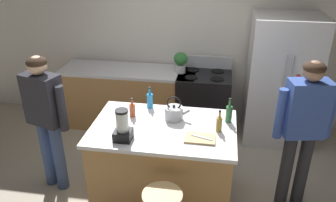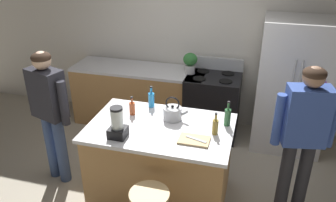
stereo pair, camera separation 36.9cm
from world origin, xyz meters
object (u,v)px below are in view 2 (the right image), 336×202
object	(u,v)px
stove_range	(212,105)
refrigerator	(292,86)
cutting_board	(194,140)
blender_appliance	(117,125)
person_by_sink_right	(303,131)
bottle_olive_oil	(228,117)
bottle_soda	(151,99)
person_by_island_left	(49,106)
tea_kettle	(173,113)
kitchen_island	(161,162)
bottle_cooking_sauce	(132,108)
chef_knife	(196,139)
potted_plant	(190,62)
bottle_vinegar	(215,126)

from	to	relation	value
stove_range	refrigerator	bearing A→B (deg)	-1.36
cutting_board	blender_appliance	bearing A→B (deg)	-170.78
person_by_sink_right	bottle_olive_oil	world-z (taller)	person_by_sink_right
blender_appliance	bottle_olive_oil	distance (m)	1.13
bottle_olive_oil	cutting_board	size ratio (longest dim) A/B	0.92
bottle_olive_oil	bottle_soda	world-z (taller)	bottle_olive_oil
refrigerator	bottle_olive_oil	xyz separation A→B (m)	(-0.71, -1.29, 0.12)
person_by_island_left	blender_appliance	size ratio (longest dim) A/B	5.02
stove_range	tea_kettle	bearing A→B (deg)	-100.48
kitchen_island	bottle_cooking_sauce	distance (m)	0.67
blender_appliance	bottle_soda	bearing A→B (deg)	80.53
bottle_olive_oil	refrigerator	bearing A→B (deg)	61.15
blender_appliance	bottle_cooking_sauce	distance (m)	0.48
tea_kettle	refrigerator	bearing A→B (deg)	45.63
person_by_island_left	chef_knife	bearing A→B (deg)	-5.56
person_by_sink_right	bottle_soda	world-z (taller)	person_by_sink_right
potted_plant	blender_appliance	size ratio (longest dim) A/B	0.93
person_by_sink_right	potted_plant	xyz separation A→B (m)	(-1.42, 1.44, 0.07)
refrigerator	person_by_sink_right	distance (m)	1.40
bottle_cooking_sauce	cutting_board	distance (m)	0.85
kitchen_island	refrigerator	xyz separation A→B (m)	(1.38, 1.50, 0.44)
bottle_vinegar	chef_knife	bearing A→B (deg)	-129.47
bottle_soda	tea_kettle	bearing A→B (deg)	-35.81
bottle_cooking_sauce	cutting_board	xyz separation A→B (m)	(0.77, -0.35, -0.07)
refrigerator	potted_plant	distance (m)	1.41
refrigerator	blender_appliance	world-z (taller)	refrigerator
person_by_sink_right	bottle_olive_oil	distance (m)	0.74
cutting_board	stove_range	bearing A→B (deg)	92.04
stove_range	bottle_olive_oil	size ratio (longest dim) A/B	3.98
bottle_olive_oil	cutting_board	world-z (taller)	bottle_olive_oil
person_by_sink_right	bottle_vinegar	world-z (taller)	person_by_sink_right
tea_kettle	chef_knife	size ratio (longest dim) A/B	1.25
bottle_vinegar	chef_knife	xyz separation A→B (m)	(-0.15, -0.19, -0.06)
potted_plant	blender_appliance	bearing A→B (deg)	-99.98
bottle_soda	chef_knife	bearing A→B (deg)	-42.45
bottle_soda	cutting_board	size ratio (longest dim) A/B	0.85
kitchen_island	bottle_olive_oil	size ratio (longest dim) A/B	5.45
bottle_vinegar	person_by_sink_right	bearing A→B (deg)	7.07
bottle_vinegar	cutting_board	world-z (taller)	bottle_vinegar
bottle_vinegar	bottle_olive_oil	bearing A→B (deg)	64.68
person_by_island_left	bottle_olive_oil	bearing A→B (deg)	6.55
person_by_island_left	bottle_vinegar	bearing A→B (deg)	0.64
person_by_sink_right	tea_kettle	distance (m)	1.32
bottle_olive_oil	bottle_soda	distance (m)	0.91
potted_plant	blender_appliance	xyz separation A→B (m)	(-0.33, -1.85, -0.04)
kitchen_island	bottle_olive_oil	bearing A→B (deg)	17.28
person_by_island_left	potted_plant	xyz separation A→B (m)	(1.27, 1.57, 0.11)
bottle_vinegar	cutting_board	distance (m)	0.27
refrigerator	bottle_vinegar	size ratio (longest dim) A/B	7.61
bottle_olive_oil	chef_knife	size ratio (longest dim) A/B	1.25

